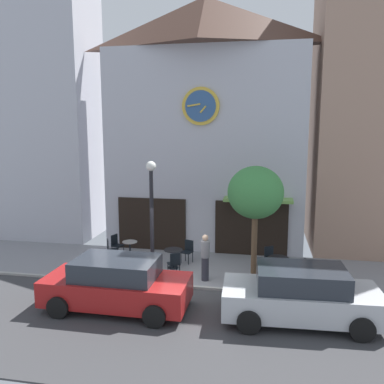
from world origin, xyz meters
TOP-DOWN VIEW (x-y plane):
  - ground_plane at (0.00, -0.73)m, footprint 24.22×9.54m
  - clock_building at (0.19, 5.02)m, footprint 8.68×3.20m
  - neighbor_building_left at (-8.29, 5.60)m, footprint 5.93×3.14m
  - street_lamp at (-1.11, 1.01)m, footprint 0.36×0.36m
  - street_tree at (2.57, 0.99)m, footprint 1.90×1.71m
  - cafe_table_rightmost at (-2.49, 2.47)m, footprint 0.61×0.61m
  - cafe_table_leftmost at (-0.51, 1.81)m, footprint 0.72×0.72m
  - cafe_table_center_right at (3.42, 1.51)m, footprint 0.76×0.76m
  - cafe_chair_right_end at (4.16, 1.08)m, footprint 0.52×0.52m
  - cafe_chair_near_lamp at (-3.22, 2.83)m, footprint 0.51×0.51m
  - cafe_chair_near_tree at (-0.09, 2.56)m, footprint 0.51×0.51m
  - cafe_chair_facing_wall at (3.14, 2.29)m, footprint 0.55×0.55m
  - cafe_chair_facing_street at (-3.21, 2.14)m, footprint 0.54×0.54m
  - cafe_chair_under_awning at (-0.28, 0.98)m, footprint 0.55×0.55m
  - pedestrian_grey at (0.88, 0.81)m, footprint 0.45×0.45m
  - parked_car_red at (-1.38, -1.85)m, footprint 4.31×2.05m
  - parked_car_silver at (3.94, -1.66)m, footprint 4.38×2.18m

SIDE VIEW (x-z plane):
  - ground_plane at x=0.00m, z-range -0.09..0.04m
  - cafe_table_rightmost at x=-2.49m, z-range 0.12..0.87m
  - cafe_table_leftmost at x=-0.51m, z-range 0.16..0.89m
  - cafe_chair_right_end at x=4.16m, z-range 0.08..0.98m
  - cafe_chair_near_lamp at x=-3.22m, z-range 0.08..0.98m
  - cafe_chair_near_tree at x=-0.09m, z-range 0.08..0.98m
  - cafe_chair_facing_wall at x=3.14m, z-range 0.08..0.98m
  - cafe_chair_facing_street at x=-3.21m, z-range 0.08..0.98m
  - cafe_chair_under_awning at x=-0.28m, z-range 0.08..0.98m
  - cafe_table_center_right at x=3.42m, z-range 0.17..0.93m
  - parked_car_red at x=-1.38m, z-range -0.01..1.54m
  - parked_car_silver at x=3.94m, z-range -0.01..1.54m
  - pedestrian_grey at x=0.88m, z-range 0.03..1.70m
  - street_lamp at x=-1.11m, z-range 0.03..4.22m
  - street_tree at x=2.57m, z-range 1.11..5.19m
  - clock_building at x=0.19m, z-range 0.17..10.95m
  - neighbor_building_left at x=-8.29m, z-range 0.00..14.32m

